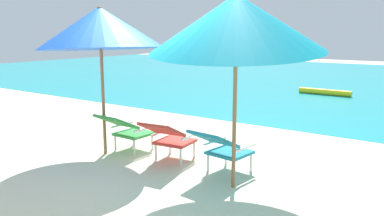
{
  "coord_description": "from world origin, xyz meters",
  "views": [
    {
      "loc": [
        3.56,
        -4.44,
        1.95
      ],
      "look_at": [
        0.0,
        0.65,
        0.75
      ],
      "focal_mm": 37.45,
      "sensor_mm": 36.0,
      "label": 1
    }
  ],
  "objects_px": {
    "beach_umbrella_left": "(100,28)",
    "lounge_chair_left": "(126,128)",
    "lounge_chair_right": "(222,147)",
    "lounge_chair_center": "(169,136)",
    "beach_umbrella_right": "(236,23)",
    "swim_buoy": "(325,92)"
  },
  "relations": [
    {
      "from": "beach_umbrella_left",
      "to": "swim_buoy",
      "type": "bearing_deg",
      "value": 82.58
    },
    {
      "from": "lounge_chair_left",
      "to": "lounge_chair_right",
      "type": "bearing_deg",
      "value": 0.1
    },
    {
      "from": "lounge_chair_center",
      "to": "beach_umbrella_right",
      "type": "distance_m",
      "value": 2.09
    },
    {
      "from": "lounge_chair_left",
      "to": "lounge_chair_right",
      "type": "distance_m",
      "value": 1.8
    },
    {
      "from": "beach_umbrella_left",
      "to": "lounge_chair_left",
      "type": "bearing_deg",
      "value": 45.77
    },
    {
      "from": "lounge_chair_right",
      "to": "beach_umbrella_right",
      "type": "bearing_deg",
      "value": -40.61
    },
    {
      "from": "swim_buoy",
      "to": "beach_umbrella_right",
      "type": "bearing_deg",
      "value": -80.78
    },
    {
      "from": "lounge_chair_left",
      "to": "lounge_chair_center",
      "type": "relative_size",
      "value": 0.96
    },
    {
      "from": "lounge_chair_left",
      "to": "beach_umbrella_right",
      "type": "distance_m",
      "value": 2.71
    },
    {
      "from": "beach_umbrella_left",
      "to": "beach_umbrella_right",
      "type": "distance_m",
      "value": 2.38
    },
    {
      "from": "swim_buoy",
      "to": "lounge_chair_right",
      "type": "relative_size",
      "value": 1.72
    },
    {
      "from": "swim_buoy",
      "to": "beach_umbrella_left",
      "type": "bearing_deg",
      "value": -97.42
    },
    {
      "from": "swim_buoy",
      "to": "lounge_chair_center",
      "type": "height_order",
      "value": "lounge_chair_center"
    },
    {
      "from": "swim_buoy",
      "to": "lounge_chair_center",
      "type": "bearing_deg",
      "value": -89.58
    },
    {
      "from": "lounge_chair_right",
      "to": "swim_buoy",
      "type": "bearing_deg",
      "value": 97.12
    },
    {
      "from": "lounge_chair_right",
      "to": "lounge_chair_left",
      "type": "bearing_deg",
      "value": -179.9
    },
    {
      "from": "swim_buoy",
      "to": "lounge_chair_center",
      "type": "xyz_separation_m",
      "value": [
        0.06,
        -7.85,
        0.31
      ]
    },
    {
      "from": "lounge_chair_center",
      "to": "beach_umbrella_right",
      "type": "relative_size",
      "value": 0.35
    },
    {
      "from": "lounge_chair_left",
      "to": "lounge_chair_right",
      "type": "xyz_separation_m",
      "value": [
        1.8,
        0.0,
        0.0
      ]
    },
    {
      "from": "lounge_chair_center",
      "to": "beach_umbrella_left",
      "type": "relative_size",
      "value": 0.35
    },
    {
      "from": "swim_buoy",
      "to": "lounge_chair_left",
      "type": "xyz_separation_m",
      "value": [
        -0.82,
        -7.86,
        0.31
      ]
    },
    {
      "from": "swim_buoy",
      "to": "lounge_chair_right",
      "type": "height_order",
      "value": "lounge_chair_right"
    }
  ]
}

